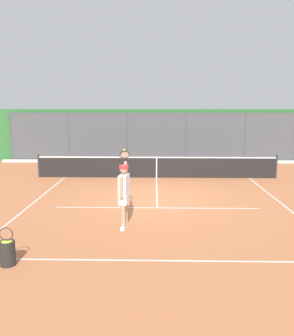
% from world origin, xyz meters
% --- Properties ---
extents(ground_plane, '(60.00, 60.00, 0.00)m').
position_xyz_m(ground_plane, '(0.00, 0.00, 0.00)').
color(ground_plane, '#B76B42').
extents(court_line_markings, '(8.47, 8.64, 0.01)m').
position_xyz_m(court_line_markings, '(0.00, 1.31, 0.00)').
color(court_line_markings, white).
rests_on(court_line_markings, ground).
extents(fence_backdrop, '(19.80, 1.37, 3.02)m').
position_xyz_m(fence_backdrop, '(0.00, -8.79, 1.50)').
color(fence_backdrop, '#474C51').
rests_on(fence_backdrop, ground).
extents(tennis_net, '(10.89, 0.09, 1.07)m').
position_xyz_m(tennis_net, '(0.00, -3.81, 0.49)').
color(tennis_net, '#2D2D2D').
rests_on(tennis_net, ground).
extents(tennis_player, '(0.35, 1.45, 2.03)m').
position_xyz_m(tennis_player, '(0.90, 2.77, 1.03)').
color(tennis_player, silver).
rests_on(tennis_player, ground).
extents(ball_basket, '(0.32, 0.32, 0.83)m').
position_xyz_m(ball_basket, '(3.13, 5.08, 0.30)').
color(ball_basket, black).
rests_on(ball_basket, ground).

